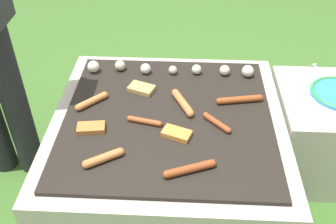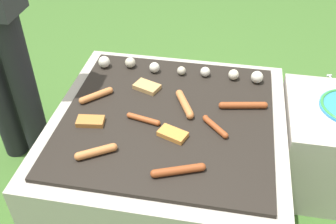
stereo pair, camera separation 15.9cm
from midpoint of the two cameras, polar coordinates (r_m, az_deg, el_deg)
name	(u,v)px [view 2 (the right image)]	position (r m, az deg, el deg)	size (l,w,h in m)	color
ground_plane	(168,185)	(1.90, 2.43, -10.59)	(14.00, 14.00, 0.00)	#3D6628
grill	(168,153)	(1.74, 2.62, -6.10)	(0.96, 0.96, 0.42)	#B2AA9E
sausage_back_left	(185,104)	(1.64, 5.19, 1.10)	(0.10, 0.17, 0.03)	#C6753D
sausage_mid_right	(96,95)	(1.70, -7.77, 2.30)	(0.12, 0.12, 0.03)	#C6753D
sausage_front_right	(243,105)	(1.67, 13.54, 0.85)	(0.20, 0.06, 0.03)	#93421E
sausage_mid_left	(215,127)	(1.55, 9.79, -2.25)	(0.11, 0.11, 0.02)	#93421E
sausage_back_right	(178,170)	(1.36, 4.88, -8.58)	(0.18, 0.09, 0.03)	#93421E
sausage_front_left	(143,119)	(1.56, -0.71, -1.15)	(0.14, 0.05, 0.02)	#A34C23
sausage_front_center	(96,152)	(1.43, -7.29, -5.87)	(0.14, 0.10, 0.03)	#C6753D
bread_slice_center	(90,121)	(1.57, -8.39, -1.46)	(0.11, 0.07, 0.02)	#B27033
bread_slice_right	(173,134)	(1.50, 3.71, -3.34)	(0.12, 0.10, 0.02)	#D18438
bread_slice_left	(147,87)	(1.74, -0.48, 3.60)	(0.13, 0.11, 0.02)	tan
mushroom_row	(178,69)	(1.84, 3.90, 6.16)	(0.77, 0.07, 0.06)	silver
fork_utensil	(336,85)	(1.96, 25.37, 3.54)	(0.06, 0.17, 0.01)	silver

